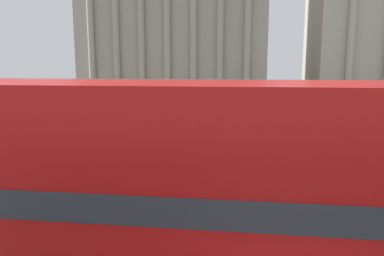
% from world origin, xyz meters
% --- Properties ---
extents(double_decker_bus, '(10.21, 2.73, 4.30)m').
position_xyz_m(double_decker_bus, '(-2.30, 3.64, 2.40)').
color(double_decker_bus, black).
rests_on(double_decker_bus, ground_plane).
extents(plaza_building_left, '(27.11, 14.86, 24.29)m').
position_xyz_m(plaza_building_left, '(-10.71, 54.92, 12.13)').
color(plaza_building_left, '#A39984').
rests_on(plaza_building_left, ground_plane).
extents(traffic_light_mid, '(0.42, 0.24, 3.75)m').
position_xyz_m(traffic_light_mid, '(1.66, 18.82, 2.45)').
color(traffic_light_mid, black).
rests_on(traffic_light_mid, ground_plane).
extents(car_black, '(4.20, 1.93, 1.35)m').
position_xyz_m(car_black, '(5.12, 27.98, 0.70)').
color(car_black, black).
rests_on(car_black, ground_plane).
extents(pedestrian_olive, '(0.32, 0.32, 1.68)m').
position_xyz_m(pedestrian_olive, '(-3.52, 33.50, 0.96)').
color(pedestrian_olive, '#282B33').
rests_on(pedestrian_olive, ground_plane).
extents(pedestrian_grey, '(0.32, 0.32, 1.73)m').
position_xyz_m(pedestrian_grey, '(-0.52, 15.00, 1.00)').
color(pedestrian_grey, '#282B33').
rests_on(pedestrian_grey, ground_plane).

